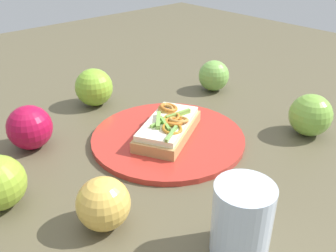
{
  "coord_description": "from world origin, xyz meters",
  "views": [
    {
      "loc": [
        0.41,
        0.45,
        0.36
      ],
      "look_at": [
        0.0,
        0.0,
        0.03
      ],
      "focal_mm": 39.71,
      "sensor_mm": 36.0,
      "label": 1
    }
  ],
  "objects_px": {
    "apple_2": "(214,76)",
    "apple_5": "(30,127)",
    "apple_1": "(103,204)",
    "drinking_glass": "(242,220)",
    "plate": "(168,138)",
    "apple_3": "(94,87)",
    "sandwich": "(168,127)",
    "apple_4": "(310,115)"
  },
  "relations": [
    {
      "from": "drinking_glass",
      "to": "plate",
      "type": "bearing_deg",
      "value": -113.81
    },
    {
      "from": "apple_2",
      "to": "apple_4",
      "type": "height_order",
      "value": "apple_4"
    },
    {
      "from": "apple_3",
      "to": "apple_4",
      "type": "height_order",
      "value": "apple_3"
    },
    {
      "from": "drinking_glass",
      "to": "apple_2",
      "type": "bearing_deg",
      "value": -134.61
    },
    {
      "from": "sandwich",
      "to": "apple_1",
      "type": "height_order",
      "value": "apple_1"
    },
    {
      "from": "apple_1",
      "to": "apple_2",
      "type": "relative_size",
      "value": 0.98
    },
    {
      "from": "apple_3",
      "to": "drinking_glass",
      "type": "relative_size",
      "value": 0.86
    },
    {
      "from": "plate",
      "to": "apple_2",
      "type": "bearing_deg",
      "value": -156.65
    },
    {
      "from": "plate",
      "to": "apple_3",
      "type": "height_order",
      "value": "apple_3"
    },
    {
      "from": "apple_5",
      "to": "sandwich",
      "type": "bearing_deg",
      "value": 143.37
    },
    {
      "from": "apple_2",
      "to": "apple_5",
      "type": "bearing_deg",
      "value": -5.5
    },
    {
      "from": "apple_1",
      "to": "apple_4",
      "type": "bearing_deg",
      "value": 172.92
    },
    {
      "from": "plate",
      "to": "apple_3",
      "type": "xyz_separation_m",
      "value": [
        0.02,
        -0.23,
        0.04
      ]
    },
    {
      "from": "plate",
      "to": "sandwich",
      "type": "relative_size",
      "value": 1.59
    },
    {
      "from": "apple_2",
      "to": "drinking_glass",
      "type": "height_order",
      "value": "drinking_glass"
    },
    {
      "from": "sandwich",
      "to": "apple_5",
      "type": "relative_size",
      "value": 2.24
    },
    {
      "from": "plate",
      "to": "apple_4",
      "type": "bearing_deg",
      "value": 143.21
    },
    {
      "from": "apple_5",
      "to": "plate",
      "type": "bearing_deg",
      "value": 143.28
    },
    {
      "from": "sandwich",
      "to": "apple_2",
      "type": "height_order",
      "value": "apple_2"
    },
    {
      "from": "drinking_glass",
      "to": "apple_5",
      "type": "bearing_deg",
      "value": -78.14
    },
    {
      "from": "plate",
      "to": "apple_3",
      "type": "distance_m",
      "value": 0.23
    },
    {
      "from": "plate",
      "to": "apple_3",
      "type": "bearing_deg",
      "value": -86.07
    },
    {
      "from": "apple_4",
      "to": "drinking_glass",
      "type": "height_order",
      "value": "drinking_glass"
    },
    {
      "from": "apple_2",
      "to": "drinking_glass",
      "type": "relative_size",
      "value": 0.76
    },
    {
      "from": "apple_2",
      "to": "apple_5",
      "type": "relative_size",
      "value": 0.92
    },
    {
      "from": "apple_4",
      "to": "drinking_glass",
      "type": "bearing_deg",
      "value": 15.95
    },
    {
      "from": "plate",
      "to": "apple_5",
      "type": "relative_size",
      "value": 3.57
    },
    {
      "from": "sandwich",
      "to": "apple_4",
      "type": "bearing_deg",
      "value": 115.26
    },
    {
      "from": "apple_4",
      "to": "apple_2",
      "type": "bearing_deg",
      "value": -95.71
    },
    {
      "from": "apple_2",
      "to": "apple_4",
      "type": "xyz_separation_m",
      "value": [
        0.03,
        0.27,
        0.0
      ]
    },
    {
      "from": "apple_4",
      "to": "apple_5",
      "type": "height_order",
      "value": "same"
    },
    {
      "from": "apple_2",
      "to": "apple_5",
      "type": "xyz_separation_m",
      "value": [
        0.45,
        -0.04,
        0.0
      ]
    },
    {
      "from": "plate",
      "to": "apple_1",
      "type": "xyz_separation_m",
      "value": [
        0.21,
        0.11,
        0.03
      ]
    },
    {
      "from": "apple_3",
      "to": "apple_5",
      "type": "xyz_separation_m",
      "value": [
        0.18,
        0.08,
        -0.0
      ]
    },
    {
      "from": "apple_3",
      "to": "apple_5",
      "type": "height_order",
      "value": "apple_3"
    },
    {
      "from": "plate",
      "to": "apple_4",
      "type": "distance_m",
      "value": 0.28
    },
    {
      "from": "apple_1",
      "to": "drinking_glass",
      "type": "distance_m",
      "value": 0.18
    },
    {
      "from": "apple_5",
      "to": "apple_1",
      "type": "bearing_deg",
      "value": 86.8
    },
    {
      "from": "sandwich",
      "to": "apple_1",
      "type": "bearing_deg",
      "value": -0.85
    },
    {
      "from": "plate",
      "to": "apple_2",
      "type": "distance_m",
      "value": 0.27
    },
    {
      "from": "drinking_glass",
      "to": "apple_3",
      "type": "bearing_deg",
      "value": -101.43
    },
    {
      "from": "apple_5",
      "to": "apple_3",
      "type": "bearing_deg",
      "value": -156.7
    }
  ]
}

